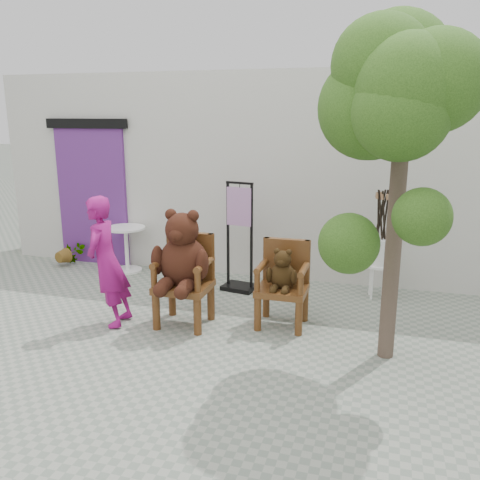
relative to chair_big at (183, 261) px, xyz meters
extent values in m
plane|color=gray|center=(0.63, -0.61, -0.76)|extent=(60.00, 60.00, 0.00)
cube|color=beige|center=(0.63, 2.49, 0.74)|extent=(9.00, 1.00, 3.00)
cube|color=#5A2571|center=(-2.37, 1.97, 0.34)|extent=(1.20, 0.08, 2.20)
cube|color=black|center=(-2.37, 1.93, 1.49)|extent=(1.40, 0.06, 0.15)
cylinder|color=#47270F|center=(-0.25, -0.23, -0.55)|extent=(0.09, 0.09, 0.42)
cylinder|color=#47270F|center=(-0.25, 0.22, -0.55)|extent=(0.09, 0.09, 0.42)
cylinder|color=#47270F|center=(0.25, -0.23, -0.55)|extent=(0.09, 0.09, 0.42)
cylinder|color=#47270F|center=(0.25, 0.22, -0.55)|extent=(0.09, 0.09, 0.42)
cube|color=#47270F|center=(0.00, -0.01, -0.30)|extent=(0.60, 0.55, 0.08)
cube|color=#47270F|center=(0.00, 0.23, 0.01)|extent=(0.57, 0.08, 0.55)
cylinder|color=#47270F|center=(-0.26, 0.23, 0.01)|extent=(0.08, 0.08, 0.55)
cylinder|color=#47270F|center=(-0.26, -0.23, -0.14)|extent=(0.07, 0.07, 0.25)
cylinder|color=#47270F|center=(-0.26, -0.01, -0.01)|extent=(0.08, 0.52, 0.08)
cylinder|color=#47270F|center=(0.26, 0.23, 0.01)|extent=(0.08, 0.08, 0.55)
cylinder|color=#47270F|center=(0.26, -0.23, -0.14)|extent=(0.07, 0.07, 0.25)
cylinder|color=#47270F|center=(0.26, -0.01, -0.01)|extent=(0.08, 0.52, 0.08)
ellipsoid|color=black|center=(0.00, 0.02, -0.02)|extent=(0.57, 0.49, 0.60)
sphere|color=black|center=(0.00, -0.01, 0.38)|extent=(0.38, 0.38, 0.38)
ellipsoid|color=black|center=(0.00, -0.16, 0.35)|extent=(0.17, 0.14, 0.14)
sphere|color=black|center=(-0.13, 0.00, 0.54)|extent=(0.13, 0.13, 0.13)
sphere|color=black|center=(0.13, 0.00, 0.54)|extent=(0.13, 0.13, 0.13)
ellipsoid|color=black|center=(-0.27, -0.10, 0.02)|extent=(0.13, 0.19, 0.34)
ellipsoid|color=black|center=(-0.12, -0.24, -0.21)|extent=(0.17, 0.34, 0.17)
sphere|color=black|center=(-0.12, -0.37, -0.23)|extent=(0.16, 0.16, 0.16)
ellipsoid|color=black|center=(0.27, -0.10, 0.02)|extent=(0.13, 0.19, 0.34)
ellipsoid|color=black|center=(0.12, -0.24, -0.21)|extent=(0.17, 0.34, 0.17)
sphere|color=black|center=(0.12, -0.37, -0.23)|extent=(0.16, 0.16, 0.16)
cylinder|color=#47270F|center=(0.87, 0.06, -0.57)|extent=(0.08, 0.08, 0.39)
cylinder|color=#47270F|center=(0.87, 0.49, -0.57)|extent=(0.08, 0.08, 0.39)
cylinder|color=#47270F|center=(1.33, 0.06, -0.57)|extent=(0.08, 0.08, 0.39)
cylinder|color=#47270F|center=(1.33, 0.49, -0.57)|extent=(0.08, 0.08, 0.39)
cube|color=#47270F|center=(1.10, 0.28, -0.33)|extent=(0.56, 0.52, 0.08)
cube|color=#47270F|center=(1.10, 0.50, -0.04)|extent=(0.54, 0.08, 0.52)
cylinder|color=#47270F|center=(0.86, 0.50, -0.04)|extent=(0.08, 0.08, 0.52)
cylinder|color=#47270F|center=(0.86, 0.06, -0.18)|extent=(0.07, 0.07, 0.23)
cylinder|color=#47270F|center=(0.86, 0.28, -0.06)|extent=(0.08, 0.49, 0.08)
cylinder|color=#47270F|center=(1.34, 0.50, -0.04)|extent=(0.08, 0.08, 0.52)
cylinder|color=#47270F|center=(1.34, 0.06, -0.18)|extent=(0.07, 0.07, 0.23)
cylinder|color=#47270F|center=(1.34, 0.28, -0.06)|extent=(0.08, 0.49, 0.08)
ellipsoid|color=black|center=(1.10, 0.28, -0.17)|extent=(0.30, 0.25, 0.31)
sphere|color=black|center=(1.10, 0.27, 0.04)|extent=(0.20, 0.20, 0.20)
ellipsoid|color=black|center=(1.10, 0.19, 0.03)|extent=(0.09, 0.07, 0.07)
sphere|color=black|center=(1.03, 0.27, 0.13)|extent=(0.07, 0.07, 0.07)
sphere|color=black|center=(1.17, 0.27, 0.13)|extent=(0.07, 0.07, 0.07)
ellipsoid|color=black|center=(0.96, 0.22, -0.14)|extent=(0.07, 0.10, 0.18)
ellipsoid|color=black|center=(1.04, 0.15, -0.27)|extent=(0.09, 0.18, 0.09)
sphere|color=black|center=(1.04, 0.08, -0.28)|extent=(0.08, 0.08, 0.08)
ellipsoid|color=black|center=(1.24, 0.22, -0.14)|extent=(0.07, 0.10, 0.18)
ellipsoid|color=black|center=(1.16, 0.15, -0.27)|extent=(0.09, 0.18, 0.09)
sphere|color=black|center=(1.16, 0.08, -0.28)|extent=(0.08, 0.08, 0.08)
imported|color=#921268|center=(-0.84, -0.23, -0.01)|extent=(0.41, 0.58, 1.50)
cylinder|color=white|center=(-1.64, 1.67, -0.07)|extent=(0.60, 0.60, 0.03)
cylinder|color=white|center=(-1.64, 1.67, -0.41)|extent=(0.06, 0.06, 0.68)
cylinder|color=white|center=(-1.64, 1.67, -0.75)|extent=(0.44, 0.44, 0.03)
cube|color=black|center=(0.11, 1.37, -0.01)|extent=(0.03, 0.03, 1.50)
cube|color=black|center=(0.46, 1.31, -0.01)|extent=(0.03, 0.03, 1.50)
cube|color=black|center=(0.28, 1.34, 0.74)|extent=(0.40, 0.10, 0.03)
cube|color=black|center=(0.28, 1.34, -0.73)|extent=(0.51, 0.42, 0.06)
cube|color=#AD79B1|center=(0.28, 1.33, 0.42)|extent=(0.36, 0.10, 0.52)
cylinder|color=black|center=(0.28, 1.34, 0.71)|extent=(0.01, 0.01, 0.08)
cylinder|color=white|center=(2.14, 1.54, -0.32)|extent=(0.32, 0.32, 0.03)
cylinder|color=white|center=(2.23, 1.63, -0.54)|extent=(0.03, 0.03, 0.44)
cylinder|color=white|center=(2.06, 1.63, -0.54)|extent=(0.03, 0.03, 0.44)
cylinder|color=white|center=(2.06, 1.46, -0.54)|extent=(0.03, 0.03, 0.44)
cylinder|color=white|center=(2.23, 1.46, -0.54)|extent=(0.03, 0.03, 0.44)
cylinder|color=black|center=(2.11, 1.58, 0.29)|extent=(0.14, 0.15, 0.79)
cylinder|color=#916441|center=(2.06, 1.62, 0.61)|extent=(0.05, 0.05, 0.08)
cylinder|color=black|center=(2.17, 1.50, 0.29)|extent=(0.11, 0.08, 0.80)
cylinder|color=#916441|center=(2.19, 1.47, 0.61)|extent=(0.04, 0.04, 0.08)
cylinder|color=black|center=(2.10, 1.52, 0.29)|extent=(0.07, 0.12, 0.80)
cylinder|color=#916441|center=(2.06, 1.51, 0.61)|extent=(0.04, 0.04, 0.08)
cylinder|color=black|center=(2.18, 1.57, 0.29)|extent=(0.07, 0.09, 0.80)
cylinder|color=#916441|center=(2.21, 1.59, 0.61)|extent=(0.04, 0.04, 0.07)
cylinder|color=black|center=(2.13, 1.59, 0.29)|extent=(0.16, 0.07, 0.79)
cylinder|color=#916441|center=(2.11, 1.64, 0.61)|extent=(0.05, 0.04, 0.08)
cylinder|color=black|center=(2.13, 1.49, 0.29)|extent=(0.12, 0.04, 0.80)
cylinder|color=#916441|center=(2.13, 1.46, 0.61)|extent=(0.04, 0.04, 0.07)
cylinder|color=#423227|center=(2.27, -0.18, 0.61)|extent=(0.16, 0.16, 2.75)
sphere|color=#1D3D10|center=(2.01, 0.28, 2.04)|extent=(0.80, 0.80, 0.80)
sphere|color=#1D3D10|center=(2.50, -0.50, 1.90)|extent=(0.86, 0.86, 0.86)
sphere|color=#1D3D10|center=(2.29, -0.58, 1.85)|extent=(0.88, 0.88, 0.88)
sphere|color=#1D3D10|center=(2.19, 0.12, 2.08)|extent=(1.02, 1.02, 1.02)
sphere|color=#1D3D10|center=(2.05, -0.34, 2.05)|extent=(0.88, 0.88, 0.88)
sphere|color=#1D3D10|center=(2.25, -0.59, 1.66)|extent=(0.84, 0.84, 0.84)
sphere|color=#1D3D10|center=(1.98, -0.25, 1.69)|extent=(0.95, 0.95, 0.95)
sphere|color=#1D3D10|center=(1.88, -0.67, 0.51)|extent=(0.55, 0.55, 0.55)
sphere|color=#1D3D10|center=(2.47, -0.77, 0.81)|extent=(0.49, 0.49, 0.49)
imported|color=#1D3D10|center=(-2.70, 1.70, -0.55)|extent=(0.45, 0.41, 0.42)
camera|label=1|loc=(2.17, -5.15, 1.64)|focal=38.00mm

